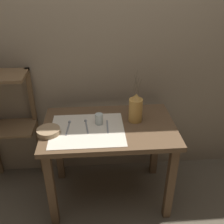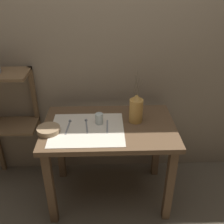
% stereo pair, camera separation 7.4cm
% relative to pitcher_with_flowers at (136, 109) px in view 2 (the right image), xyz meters
% --- Properties ---
extents(ground_plane, '(12.00, 12.00, 0.00)m').
position_rel_pitcher_with_flowers_xyz_m(ground_plane, '(-0.21, -0.06, -0.85)').
color(ground_plane, brown).
extents(stone_wall_back, '(7.00, 0.06, 2.40)m').
position_rel_pitcher_with_flowers_xyz_m(stone_wall_back, '(-0.21, 0.38, 0.35)').
color(stone_wall_back, gray).
rests_on(stone_wall_back, ground_plane).
extents(wooden_table, '(1.03, 0.65, 0.74)m').
position_rel_pitcher_with_flowers_xyz_m(wooden_table, '(-0.21, -0.06, -0.23)').
color(wooden_table, brown).
rests_on(wooden_table, ground_plane).
extents(wooden_shelf_unit, '(0.45, 0.29, 1.10)m').
position_rel_pitcher_with_flowers_xyz_m(wooden_shelf_unit, '(-1.08, 0.22, -0.10)').
color(wooden_shelf_unit, brown).
rests_on(wooden_shelf_unit, ground_plane).
extents(linen_cloth, '(0.56, 0.47, 0.00)m').
position_rel_pitcher_with_flowers_xyz_m(linen_cloth, '(-0.38, -0.11, -0.11)').
color(linen_cloth, beige).
rests_on(linen_cloth, wooden_table).
extents(pitcher_with_flowers, '(0.11, 0.11, 0.43)m').
position_rel_pitcher_with_flowers_xyz_m(pitcher_with_flowers, '(0.00, 0.00, 0.00)').
color(pitcher_with_flowers, '#B7843D').
rests_on(pitcher_with_flowers, wooden_table).
extents(wooden_bowl, '(0.17, 0.17, 0.04)m').
position_rel_pitcher_with_flowers_xyz_m(wooden_bowl, '(-0.67, -0.14, -0.09)').
color(wooden_bowl, '#9E7F5B').
rests_on(wooden_bowl, wooden_table).
extents(glass_tumbler_near, '(0.06, 0.06, 0.09)m').
position_rel_pitcher_with_flowers_xyz_m(glass_tumbler_near, '(-0.29, -0.03, -0.06)').
color(glass_tumbler_near, '#B7C1BC').
rests_on(glass_tumbler_near, wooden_table).
extents(spoon_inner, '(0.03, 0.19, 0.02)m').
position_rel_pitcher_with_flowers_xyz_m(spoon_inner, '(-0.53, -0.03, -0.10)').
color(spoon_inner, gray).
rests_on(spoon_inner, wooden_table).
extents(spoon_outer, '(0.04, 0.19, 0.02)m').
position_rel_pitcher_with_flowers_xyz_m(spoon_outer, '(-0.39, -0.02, -0.10)').
color(spoon_outer, gray).
rests_on(spoon_outer, wooden_table).
extents(fork_outer, '(0.02, 0.18, 0.00)m').
position_rel_pitcher_with_flowers_xyz_m(fork_outer, '(-0.23, -0.08, -0.11)').
color(fork_outer, gray).
rests_on(fork_outer, wooden_table).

